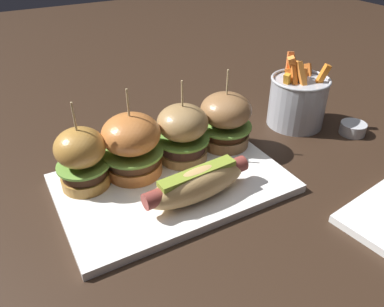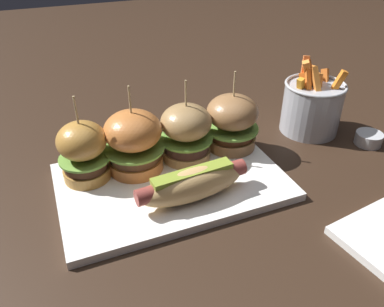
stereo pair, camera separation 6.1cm
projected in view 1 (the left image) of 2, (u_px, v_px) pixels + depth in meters
The scene contains 9 objects.
ground_plane at pixel (173, 186), 0.63m from camera, with size 3.00×3.00×0.00m, color black.
platter_main at pixel (173, 183), 0.62m from camera, with size 0.37×0.24×0.01m, color white.
hot_dog at pixel (198, 183), 0.57m from camera, with size 0.18×0.06×0.05m.
slider_far_left at pixel (82, 158), 0.58m from camera, with size 0.08×0.08×0.15m.
slider_center_left at pixel (132, 145), 0.61m from camera, with size 0.10×0.10×0.15m.
slider_center_right at pixel (183, 132), 0.65m from camera, with size 0.09×0.09×0.15m.
slider_far_right at pixel (225, 119), 0.69m from camera, with size 0.10×0.10×0.15m.
fries_bucket at pixel (297, 100), 0.78m from camera, with size 0.12×0.12×0.15m.
sauce_ramekin at pixel (353, 128), 0.77m from camera, with size 0.05×0.05×0.02m.
Camera 1 is at (-0.21, -0.45, 0.39)m, focal length 35.35 mm.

